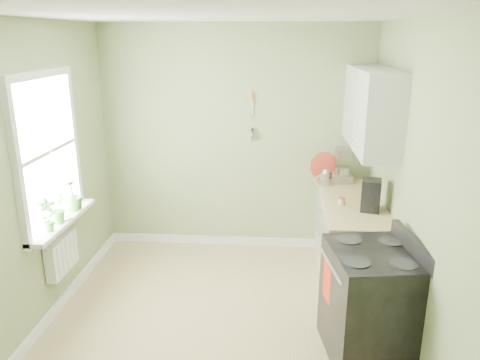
# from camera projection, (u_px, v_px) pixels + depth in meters

# --- Properties ---
(floor) EXTENTS (3.20, 3.60, 0.02)m
(floor) POSITION_uv_depth(u_px,v_px,m) (219.00, 328.00, 4.28)
(floor) COLOR tan
(floor) RESTS_ON ground
(ceiling) EXTENTS (3.20, 3.60, 0.02)m
(ceiling) POSITION_uv_depth(u_px,v_px,m) (214.00, 14.00, 3.48)
(ceiling) COLOR white
(ceiling) RESTS_ON wall_back
(wall_back) EXTENTS (3.20, 0.02, 2.70)m
(wall_back) POSITION_uv_depth(u_px,v_px,m) (236.00, 140.00, 5.60)
(wall_back) COLOR #8C9C6A
(wall_back) RESTS_ON floor
(wall_left) EXTENTS (0.02, 3.60, 2.70)m
(wall_left) POSITION_uv_depth(u_px,v_px,m) (30.00, 183.00, 4.00)
(wall_left) COLOR #8C9C6A
(wall_left) RESTS_ON floor
(wall_right) EXTENTS (0.02, 3.60, 2.70)m
(wall_right) POSITION_uv_depth(u_px,v_px,m) (415.00, 192.00, 3.76)
(wall_right) COLOR #8C9C6A
(wall_right) RESTS_ON floor
(base_cabinets) EXTENTS (0.60, 1.60, 0.87)m
(base_cabinets) POSITION_uv_depth(u_px,v_px,m) (350.00, 242.00, 5.01)
(base_cabinets) COLOR silver
(base_cabinets) RESTS_ON floor
(countertop) EXTENTS (0.64, 1.60, 0.04)m
(countertop) POSITION_uv_depth(u_px,v_px,m) (352.00, 202.00, 4.87)
(countertop) COLOR tan
(countertop) RESTS_ON base_cabinets
(upper_cabinets) EXTENTS (0.35, 1.40, 0.80)m
(upper_cabinets) POSITION_uv_depth(u_px,v_px,m) (371.00, 109.00, 4.67)
(upper_cabinets) COLOR silver
(upper_cabinets) RESTS_ON wall_right
(window) EXTENTS (0.06, 1.14, 1.44)m
(window) POSITION_uv_depth(u_px,v_px,m) (47.00, 152.00, 4.22)
(window) COLOR white
(window) RESTS_ON wall_left
(window_sill) EXTENTS (0.18, 1.14, 0.04)m
(window_sill) POSITION_uv_depth(u_px,v_px,m) (63.00, 221.00, 4.42)
(window_sill) COLOR white
(window_sill) RESTS_ON wall_left
(radiator) EXTENTS (0.12, 0.50, 0.35)m
(radiator) POSITION_uv_depth(u_px,v_px,m) (62.00, 255.00, 4.47)
(radiator) COLOR white
(radiator) RESTS_ON wall_left
(wall_utensils) EXTENTS (0.02, 0.14, 0.58)m
(wall_utensils) POSITION_uv_depth(u_px,v_px,m) (252.00, 123.00, 5.50)
(wall_utensils) COLOR tan
(wall_utensils) RESTS_ON wall_back
(stove) EXTENTS (0.78, 0.86, 1.06)m
(stove) POSITION_uv_depth(u_px,v_px,m) (371.00, 303.00, 3.79)
(stove) COLOR black
(stove) RESTS_ON floor
(stand_mixer) EXTENTS (0.25, 0.38, 0.44)m
(stand_mixer) POSITION_uv_depth(u_px,v_px,m) (341.00, 164.00, 5.52)
(stand_mixer) COLOR #B2B2B7
(stand_mixer) RESTS_ON countertop
(kettle) EXTENTS (0.19, 0.11, 0.20)m
(kettle) POSITION_uv_depth(u_px,v_px,m) (325.00, 177.00, 5.32)
(kettle) COLOR silver
(kettle) RESTS_ON countertop
(coffee_maker) EXTENTS (0.22, 0.23, 0.31)m
(coffee_maker) POSITION_uv_depth(u_px,v_px,m) (371.00, 196.00, 4.55)
(coffee_maker) COLOR black
(coffee_maker) RESTS_ON countertop
(red_tray) EXTENTS (0.33, 0.17, 0.33)m
(red_tray) POSITION_uv_depth(u_px,v_px,m) (324.00, 166.00, 5.52)
(red_tray) COLOR #C9402C
(red_tray) RESTS_ON countertop
(jar) EXTENTS (0.07, 0.07, 0.08)m
(jar) POSITION_uv_depth(u_px,v_px,m) (342.00, 201.00, 4.74)
(jar) COLOR beige
(jar) RESTS_ON countertop
(plant_a) EXTENTS (0.20, 0.19, 0.31)m
(plant_a) POSITION_uv_depth(u_px,v_px,m) (47.00, 215.00, 4.09)
(plant_a) COLOR #397E2B
(plant_a) RESTS_ON window_sill
(plant_b) EXTENTS (0.16, 0.18, 0.28)m
(plant_b) POSITION_uv_depth(u_px,v_px,m) (58.00, 208.00, 4.29)
(plant_b) COLOR #397E2B
(plant_b) RESTS_ON window_sill
(plant_c) EXTENTS (0.24, 0.24, 0.32)m
(plant_c) POSITION_uv_depth(u_px,v_px,m) (73.00, 194.00, 4.59)
(plant_c) COLOR #397E2B
(plant_c) RESTS_ON window_sill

